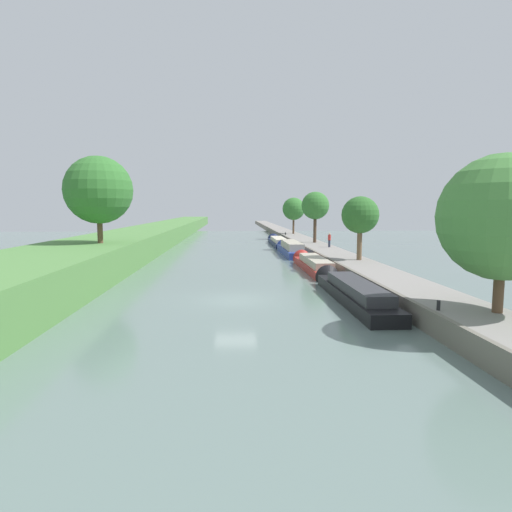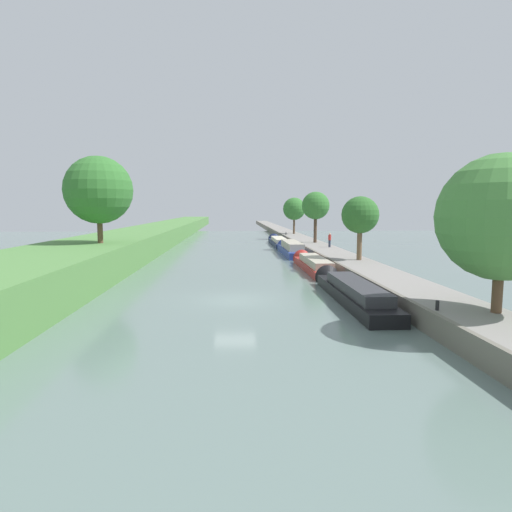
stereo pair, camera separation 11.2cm
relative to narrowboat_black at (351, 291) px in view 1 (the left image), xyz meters
name	(u,v)px [view 1 (the left image)]	position (x,y,z in m)	size (l,w,h in m)	color
ground_plane	(236,300)	(-7.03, 0.07, -0.53)	(160.00, 160.00, 0.00)	slate
left_grassy_bank	(15,282)	(-19.89, 0.07, 0.74)	(8.44, 260.00, 2.54)	#518442
right_towpath	(404,290)	(3.37, 0.07, -0.02)	(3.52, 260.00, 1.03)	gray
stone_quay	(374,290)	(1.49, 0.07, 0.01)	(0.25, 260.00, 1.08)	#6B665B
narrowboat_black	(351,291)	(0.00, 0.00, 0.00)	(1.93, 13.16, 1.86)	black
narrowboat_red	(313,264)	(0.11, 12.99, -0.03)	(1.90, 12.76, 1.83)	maroon
narrowboat_blue	(290,249)	(-0.12, 26.21, 0.12)	(2.05, 12.96, 2.21)	#283D93
narrowboat_navy	(278,241)	(-0.11, 40.61, -0.08)	(2.08, 14.29, 1.97)	#141E42
tree_rightbank_near	(503,217)	(4.28, -7.81, 4.63)	(5.41, 5.41, 6.84)	brown
tree_rightbank_midnear	(360,215)	(3.93, 11.42, 4.40)	(3.22, 3.22, 5.55)	brown
tree_rightbank_midfar	(315,206)	(3.74, 30.67, 5.32)	(3.62, 3.62, 6.67)	#4C3828
tree_rightbank_far	(294,209)	(3.78, 50.55, 4.89)	(3.96, 3.96, 6.39)	brown
tree_leftbank_downstream	(98,190)	(-18.59, 12.33, 6.56)	(5.77, 5.77, 7.44)	brown
person_walking	(329,240)	(4.13, 23.87, 1.37)	(0.34, 0.34, 1.66)	#282D42
mooring_bollard_near	(438,305)	(1.91, -7.27, 0.73)	(0.16, 0.16, 0.45)	black
mooring_bollard_far	(285,234)	(1.91, 47.01, 0.73)	(0.16, 0.16, 0.45)	black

